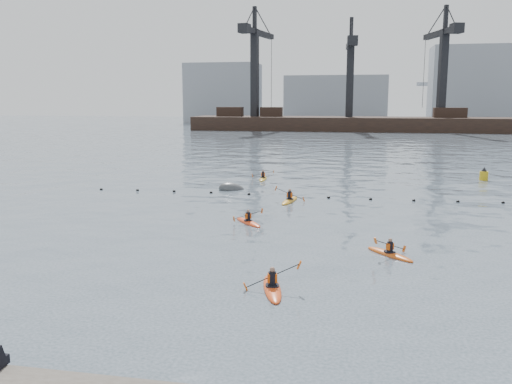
% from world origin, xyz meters
% --- Properties ---
extents(ground, '(400.00, 400.00, 0.00)m').
position_xyz_m(ground, '(0.00, 0.00, 0.00)').
color(ground, '#324149').
rests_on(ground, ground).
extents(float_line, '(33.24, 0.73, 0.24)m').
position_xyz_m(float_line, '(-0.50, 22.53, 0.03)').
color(float_line, black).
rests_on(float_line, ground).
extents(barge_pier, '(72.00, 19.30, 29.50)m').
position_xyz_m(barge_pier, '(-0.22, 110.00, 1.89)').
color(barge_pier, black).
rests_on(barge_pier, ground).
extents(skyline, '(141.00, 28.00, 22.00)m').
position_xyz_m(skyline, '(2.23, 150.27, 9.25)').
color(skyline, gray).
rests_on(skyline, ground).
extents(kayaker_0, '(2.17, 3.24, 1.24)m').
position_xyz_m(kayaker_0, '(0.13, 2.54, 0.10)').
color(kayaker_0, '#DB4314').
rests_on(kayaker_0, ground).
extents(kayaker_2, '(2.24, 2.59, 0.92)m').
position_xyz_m(kayaker_2, '(-3.09, 13.33, 0.09)').
color(kayaker_2, '#EA4116').
rests_on(kayaker_2, ground).
extents(kayaker_3, '(2.19, 3.25, 1.17)m').
position_xyz_m(kayaker_3, '(-1.62, 20.50, 0.10)').
color(kayaker_3, orange).
rests_on(kayaker_3, ground).
extents(kayaker_4, '(2.35, 2.53, 1.08)m').
position_xyz_m(kayaker_4, '(4.70, 8.13, 0.09)').
color(kayaker_4, '#C54D12').
rests_on(kayaker_4, ground).
extents(kayaker_5, '(2.02, 3.02, 0.99)m').
position_xyz_m(kayaker_5, '(-5.40, 30.69, 0.09)').
color(kayaker_5, gold).
rests_on(kayaker_5, ground).
extents(mooring_buoy, '(2.67, 2.25, 1.51)m').
position_xyz_m(mooring_buoy, '(-6.84, 24.67, 0.00)').
color(mooring_buoy, '#3F4145').
rests_on(mooring_buoy, ground).
extents(nav_buoy, '(0.74, 0.74, 1.34)m').
position_xyz_m(nav_buoy, '(14.00, 34.00, 0.41)').
color(nav_buoy, '#BD9C12').
rests_on(nav_buoy, ground).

